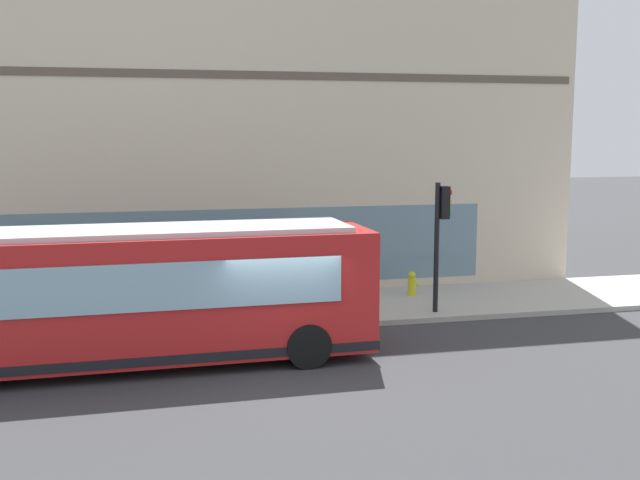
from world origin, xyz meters
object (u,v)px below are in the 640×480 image
(fire_hydrant, at_px, (412,283))
(pedestrian_near_hydrant, at_px, (140,281))
(traffic_light_near_corner, at_px, (441,222))
(city_bus_nearside, at_px, (146,296))

(fire_hydrant, relative_size, pedestrian_near_hydrant, 0.42)
(traffic_light_near_corner, relative_size, fire_hydrant, 4.89)
(traffic_light_near_corner, height_order, fire_hydrant, traffic_light_near_corner)
(city_bus_nearside, distance_m, fire_hydrant, 9.36)
(pedestrian_near_hydrant, bearing_deg, fire_hydrant, -81.90)
(fire_hydrant, bearing_deg, pedestrian_near_hydrant, 98.10)
(fire_hydrant, bearing_deg, city_bus_nearside, 121.00)
(city_bus_nearside, xyz_separation_m, pedestrian_near_hydrant, (3.64, 0.16, -0.38))
(fire_hydrant, distance_m, pedestrian_near_hydrant, 8.25)
(city_bus_nearside, bearing_deg, fire_hydrant, -59.00)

